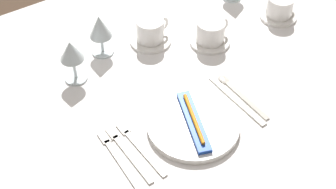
{
  "coord_description": "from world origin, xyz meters",
  "views": [
    {
      "loc": [
        -0.5,
        -0.82,
        1.68
      ],
      "look_at": [
        -0.01,
        -0.09,
        0.76
      ],
      "focal_mm": 49.71,
      "sensor_mm": 36.0,
      "label": 1
    }
  ],
  "objects_px": {
    "fork_inner": "(127,152)",
    "dinner_knife": "(238,101)",
    "coffee_cup_left": "(151,30)",
    "spoon_soup": "(237,91)",
    "coffee_cup_right": "(280,6)",
    "wine_glass_centre": "(71,53)",
    "wine_glass_right": "(100,28)",
    "fork_salad": "(118,157)",
    "coffee_cup_far": "(211,31)",
    "toothbrush_package": "(194,121)",
    "fork_outer": "(139,146)",
    "dinner_plate": "(193,125)"
  },
  "relations": [
    {
      "from": "fork_inner",
      "to": "wine_glass_centre",
      "type": "relative_size",
      "value": 1.51
    },
    {
      "from": "coffee_cup_left",
      "to": "spoon_soup",
      "type": "bearing_deg",
      "value": -75.87
    },
    {
      "from": "fork_inner",
      "to": "spoon_soup",
      "type": "relative_size",
      "value": 1.01
    },
    {
      "from": "fork_salad",
      "to": "dinner_plate",
      "type": "bearing_deg",
      "value": -6.13
    },
    {
      "from": "coffee_cup_right",
      "to": "wine_glass_centre",
      "type": "distance_m",
      "value": 0.71
    },
    {
      "from": "spoon_soup",
      "to": "coffee_cup_right",
      "type": "xyz_separation_m",
      "value": [
        0.34,
        0.19,
        0.04
      ]
    },
    {
      "from": "coffee_cup_far",
      "to": "wine_glass_right",
      "type": "bearing_deg",
      "value": 154.43
    },
    {
      "from": "dinner_plate",
      "to": "coffee_cup_far",
      "type": "xyz_separation_m",
      "value": [
        0.25,
        0.25,
        0.04
      ]
    },
    {
      "from": "toothbrush_package",
      "to": "wine_glass_right",
      "type": "distance_m",
      "value": 0.41
    },
    {
      "from": "fork_salad",
      "to": "coffee_cup_left",
      "type": "height_order",
      "value": "coffee_cup_left"
    },
    {
      "from": "fork_salad",
      "to": "wine_glass_centre",
      "type": "xyz_separation_m",
      "value": [
        0.04,
        0.32,
        0.09
      ]
    },
    {
      "from": "wine_glass_centre",
      "to": "wine_glass_right",
      "type": "distance_m",
      "value": 0.13
    },
    {
      "from": "dinner_plate",
      "to": "coffee_cup_far",
      "type": "relative_size",
      "value": 2.19
    },
    {
      "from": "fork_salad",
      "to": "spoon_soup",
      "type": "distance_m",
      "value": 0.39
    },
    {
      "from": "fork_inner",
      "to": "fork_salad",
      "type": "distance_m",
      "value": 0.03
    },
    {
      "from": "fork_outer",
      "to": "fork_salad",
      "type": "bearing_deg",
      "value": -179.68
    },
    {
      "from": "dinner_plate",
      "to": "fork_outer",
      "type": "height_order",
      "value": "dinner_plate"
    },
    {
      "from": "coffee_cup_right",
      "to": "coffee_cup_far",
      "type": "height_order",
      "value": "coffee_cup_far"
    },
    {
      "from": "fork_outer",
      "to": "coffee_cup_far",
      "type": "relative_size",
      "value": 1.85
    },
    {
      "from": "toothbrush_package",
      "to": "spoon_soup",
      "type": "xyz_separation_m",
      "value": [
        0.18,
        0.04,
        -0.02
      ]
    },
    {
      "from": "wine_glass_right",
      "to": "fork_inner",
      "type": "bearing_deg",
      "value": -109.55
    },
    {
      "from": "wine_glass_centre",
      "to": "wine_glass_right",
      "type": "relative_size",
      "value": 1.01
    },
    {
      "from": "fork_inner",
      "to": "wine_glass_right",
      "type": "height_order",
      "value": "wine_glass_right"
    },
    {
      "from": "coffee_cup_far",
      "to": "fork_salad",
      "type": "bearing_deg",
      "value": -153.68
    },
    {
      "from": "wine_glass_centre",
      "to": "dinner_knife",
      "type": "bearing_deg",
      "value": -45.24
    },
    {
      "from": "fork_salad",
      "to": "coffee_cup_far",
      "type": "relative_size",
      "value": 1.86
    },
    {
      "from": "fork_outer",
      "to": "wine_glass_centre",
      "type": "bearing_deg",
      "value": 93.93
    },
    {
      "from": "fork_outer",
      "to": "dinner_knife",
      "type": "relative_size",
      "value": 0.92
    },
    {
      "from": "wine_glass_right",
      "to": "coffee_cup_right",
      "type": "bearing_deg",
      "value": -16.2
    },
    {
      "from": "fork_inner",
      "to": "fork_salad",
      "type": "xyz_separation_m",
      "value": [
        -0.03,
        -0.0,
        0.0
      ]
    },
    {
      "from": "dinner_knife",
      "to": "wine_glass_right",
      "type": "relative_size",
      "value": 1.66
    },
    {
      "from": "toothbrush_package",
      "to": "fork_inner",
      "type": "height_order",
      "value": "toothbrush_package"
    },
    {
      "from": "fork_inner",
      "to": "spoon_soup",
      "type": "bearing_deg",
      "value": 1.84
    },
    {
      "from": "coffee_cup_right",
      "to": "wine_glass_right",
      "type": "distance_m",
      "value": 0.6
    },
    {
      "from": "fork_outer",
      "to": "coffee_cup_right",
      "type": "relative_size",
      "value": 1.92
    },
    {
      "from": "dinner_knife",
      "to": "spoon_soup",
      "type": "distance_m",
      "value": 0.04
    },
    {
      "from": "toothbrush_package",
      "to": "coffee_cup_far",
      "type": "bearing_deg",
      "value": 45.48
    },
    {
      "from": "fork_salad",
      "to": "spoon_soup",
      "type": "relative_size",
      "value": 1.02
    },
    {
      "from": "toothbrush_package",
      "to": "coffee_cup_left",
      "type": "height_order",
      "value": "coffee_cup_left"
    },
    {
      "from": "fork_inner",
      "to": "dinner_knife",
      "type": "distance_m",
      "value": 0.34
    },
    {
      "from": "toothbrush_package",
      "to": "fork_outer",
      "type": "bearing_deg",
      "value": 171.29
    },
    {
      "from": "coffee_cup_left",
      "to": "coffee_cup_far",
      "type": "xyz_separation_m",
      "value": [
        0.15,
        -0.11,
        -0.0
      ]
    },
    {
      "from": "spoon_soup",
      "to": "wine_glass_right",
      "type": "xyz_separation_m",
      "value": [
        -0.23,
        0.36,
        0.09
      ]
    },
    {
      "from": "coffee_cup_right",
      "to": "toothbrush_package",
      "type": "bearing_deg",
      "value": -155.97
    },
    {
      "from": "dinner_plate",
      "to": "coffee_cup_right",
      "type": "xyz_separation_m",
      "value": [
        0.52,
        0.23,
        0.03
      ]
    },
    {
      "from": "fork_salad",
      "to": "dinner_knife",
      "type": "bearing_deg",
      "value": -2.81
    },
    {
      "from": "toothbrush_package",
      "to": "coffee_cup_right",
      "type": "height_order",
      "value": "coffee_cup_right"
    },
    {
      "from": "fork_salad",
      "to": "wine_glass_centre",
      "type": "height_order",
      "value": "wine_glass_centre"
    },
    {
      "from": "coffee_cup_right",
      "to": "wine_glass_centre",
      "type": "bearing_deg",
      "value": 171.23
    },
    {
      "from": "spoon_soup",
      "to": "coffee_cup_left",
      "type": "bearing_deg",
      "value": 104.13
    }
  ]
}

